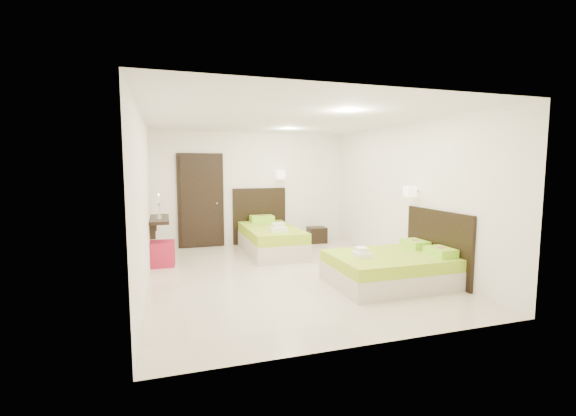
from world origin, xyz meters
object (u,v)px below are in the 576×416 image
object	(u,v)px
bed_single	(270,237)
ottoman	(162,254)
nightstand	(317,235)
bed_double	(394,267)

from	to	relation	value
bed_single	ottoman	size ratio (longest dim) A/B	4.68
bed_single	nightstand	distance (m)	1.48
bed_single	bed_double	world-z (taller)	bed_single
bed_single	bed_double	distance (m)	3.06
ottoman	bed_single	bearing A→B (deg)	13.86
ottoman	bed_double	bearing A→B (deg)	-32.80
bed_single	bed_double	xyz separation A→B (m)	(1.27, -2.78, -0.04)
bed_single	nightstand	xyz separation A→B (m)	(1.33, 0.62, -0.13)
nightstand	ottoman	size ratio (longest dim) A/B	0.93
bed_double	nightstand	bearing A→B (deg)	88.87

